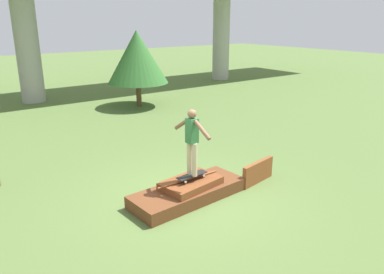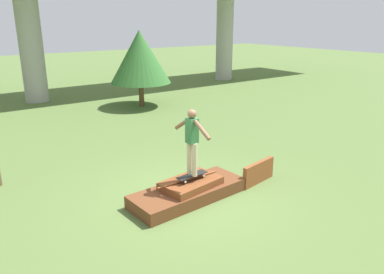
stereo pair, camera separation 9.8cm
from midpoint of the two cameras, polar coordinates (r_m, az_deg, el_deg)
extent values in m
plane|color=#567038|center=(8.67, -0.24, -9.39)|extent=(80.00, 80.00, 0.00)
cube|color=brown|center=(8.60, -0.24, -8.51)|extent=(2.78, 1.21, 0.30)
cube|color=brown|center=(8.52, 0.16, -7.05)|extent=(1.46, 1.00, 0.17)
cylinder|color=brown|center=(8.46, -0.24, -6.47)|extent=(1.61, 0.04, 0.04)
cube|color=brown|center=(9.51, 10.38, -5.32)|extent=(1.16, 0.31, 0.55)
cube|color=black|center=(8.43, 0.33, -5.81)|extent=(0.78, 0.28, 0.01)
cylinder|color=silver|center=(8.67, 1.30, -5.50)|extent=(0.06, 0.03, 0.05)
cylinder|color=silver|center=(8.55, 2.12, -5.87)|extent=(0.06, 0.03, 0.05)
cylinder|color=silver|center=(8.36, -1.49, -6.43)|extent=(0.06, 0.03, 0.05)
cylinder|color=silver|center=(8.23, -0.68, -6.83)|extent=(0.06, 0.03, 0.05)
cylinder|color=#C6B78E|center=(8.34, -0.04, -3.20)|extent=(0.12, 0.12, 0.76)
cylinder|color=#C6B78E|center=(8.22, 0.72, -3.52)|extent=(0.12, 0.12, 0.76)
cube|color=#2D6638|center=(8.07, 0.35, 0.98)|extent=(0.24, 0.23, 0.55)
sphere|color=brown|center=(7.97, 0.35, 3.54)|extent=(0.19, 0.19, 0.19)
cylinder|color=brown|center=(8.29, -1.12, 2.06)|extent=(0.13, 0.50, 0.37)
cylinder|color=brown|center=(7.81, 1.91, 1.07)|extent=(0.13, 0.50, 0.37)
cylinder|color=#A8A59E|center=(19.86, -23.23, 12.87)|extent=(1.10, 1.10, 5.53)
cylinder|color=#A8A59E|center=(25.48, 5.10, 14.93)|extent=(1.10, 1.10, 5.53)
cylinder|color=brown|center=(17.71, -7.55, 6.45)|extent=(0.24, 0.24, 1.10)
cone|color=#336B2D|center=(17.46, -7.78, 12.02)|extent=(2.76, 2.76, 2.36)
camera|label=1|loc=(0.05, -89.65, 0.11)|focal=35.00mm
camera|label=2|loc=(0.05, 90.35, -0.11)|focal=35.00mm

